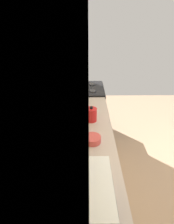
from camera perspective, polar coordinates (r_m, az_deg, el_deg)
name	(u,v)px	position (r m, az deg, el deg)	size (l,w,h in m)	color
wall_back	(46,100)	(1.81, -11.94, 3.45)	(4.08, 0.12, 2.69)	beige
counter_run	(85,208)	(2.01, -0.58, -26.50)	(3.02, 0.61, 0.90)	#ECCE7F
upper_cabinets	(59,49)	(1.18, -8.18, 17.93)	(2.35, 0.30, 0.68)	#E5CD7E
oven_range	(86,112)	(3.42, -0.36, 0.13)	(0.70, 0.62, 1.08)	black
microwave	(82,199)	(1.33, -1.55, -24.35)	(0.48, 0.39, 0.27)	white
bowl	(92,139)	(1.95, 1.61, -7.98)	(0.17, 0.17, 0.06)	#D84C47
kettle	(91,114)	(2.27, 1.27, -0.74)	(0.18, 0.13, 0.18)	red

